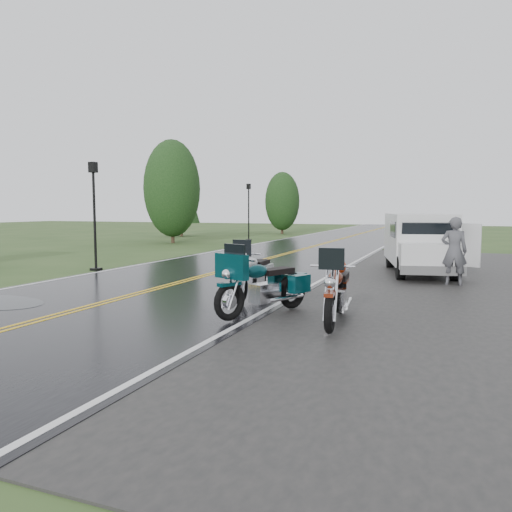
{
  "coord_description": "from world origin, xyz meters",
  "views": [
    {
      "loc": [
        7.49,
        -9.83,
        2.22
      ],
      "look_at": [
        2.8,
        2.0,
        1.0
      ],
      "focal_mm": 35.0,
      "sensor_mm": 36.0,
      "label": 1
    }
  ],
  "objects": [
    {
      "name": "pine_left_far",
      "position": [
        -12.65,
        24.85,
        3.06
      ],
      "size": [
        2.94,
        2.94,
        6.12
      ],
      "primitive_type": null,
      "color": "#1E3D19",
      "rests_on": "ground"
    },
    {
      "name": "motorcycle_red",
      "position": [
        5.56,
        -1.52,
        0.73
      ],
      "size": [
        1.14,
        2.54,
        1.45
      ],
      "primitive_type": null,
      "rotation": [
        0.0,
        0.0,
        0.1
      ],
      "color": "#561909",
      "rests_on": "ground"
    },
    {
      "name": "motorcycle_teal",
      "position": [
        3.55,
        -1.27,
        0.74
      ],
      "size": [
        1.84,
        2.67,
        1.49
      ],
      "primitive_type": null,
      "rotation": [
        0.0,
        0.0,
        -0.41
      ],
      "color": "#042F34",
      "rests_on": "ground"
    },
    {
      "name": "tree_left_far",
      "position": [
        -6.43,
        31.49,
        2.3
      ],
      "size": [
        2.99,
        2.99,
        4.6
      ],
      "primitive_type": null,
      "color": "#1E3D19",
      "rests_on": "ground"
    },
    {
      "name": "road",
      "position": [
        0.0,
        10.0,
        0.02
      ],
      "size": [
        8.0,
        100.0,
        0.04
      ],
      "primitive_type": "cube",
      "color": "black",
      "rests_on": "ground"
    },
    {
      "name": "van_white",
      "position": [
        6.02,
        5.98,
        1.04
      ],
      "size": [
        3.05,
        5.59,
        2.08
      ],
      "primitive_type": null,
      "rotation": [
        0.0,
        0.0,
        0.21
      ],
      "color": "silver",
      "rests_on": "ground"
    },
    {
      "name": "lamp_post_near_left",
      "position": [
        -4.38,
        4.54,
        1.95
      ],
      "size": [
        0.33,
        0.33,
        3.89
      ],
      "primitive_type": null,
      "color": "black",
      "rests_on": "ground"
    },
    {
      "name": "tree_left_mid",
      "position": [
        -9.32,
        18.03,
        2.82
      ],
      "size": [
        3.61,
        3.61,
        5.64
      ],
      "primitive_type": null,
      "color": "#1E3D19",
      "rests_on": "ground"
    },
    {
      "name": "ground",
      "position": [
        0.0,
        0.0,
        0.0
      ],
      "size": [
        120.0,
        120.0,
        0.0
      ],
      "primitive_type": "plane",
      "color": "#2D471E",
      "rests_on": "ground"
    },
    {
      "name": "person_at_van",
      "position": [
        7.53,
        5.42,
        0.98
      ],
      "size": [
        0.73,
        0.5,
        1.95
      ],
      "primitive_type": "imported",
      "rotation": [
        0.0,
        0.0,
        3.18
      ],
      "color": "#4A4A4F",
      "rests_on": "ground"
    },
    {
      "name": "motorcycle_silver",
      "position": [
        3.09,
        0.31,
        0.72
      ],
      "size": [
        0.97,
        2.46,
        1.44
      ],
      "primitive_type": null,
      "rotation": [
        0.0,
        0.0,
        0.04
      ],
      "color": "#ABAFB3",
      "rests_on": "ground"
    },
    {
      "name": "lamp_post_far_left",
      "position": [
        -5.74,
        22.16,
        1.98
      ],
      "size": [
        0.34,
        0.34,
        3.96
      ],
      "primitive_type": null,
      "color": "black",
      "rests_on": "ground"
    }
  ]
}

